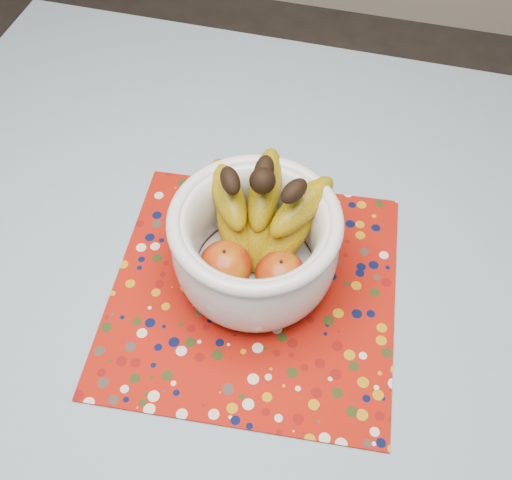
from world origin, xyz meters
TOP-DOWN VIEW (x-y plane):
  - table at (0.00, 0.00)m, footprint 1.20×1.20m
  - tablecloth at (0.00, 0.00)m, footprint 1.32×1.32m
  - placemat at (0.05, 0.01)m, footprint 0.48×0.48m
  - fruit_bowl at (0.05, 0.05)m, footprint 0.28×0.27m

SIDE VIEW (x-z plane):
  - table at x=0.00m, z-range 0.30..1.05m
  - tablecloth at x=0.00m, z-range 0.75..0.76m
  - placemat at x=0.05m, z-range 0.76..0.76m
  - fruit_bowl at x=0.05m, z-range 0.75..0.96m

